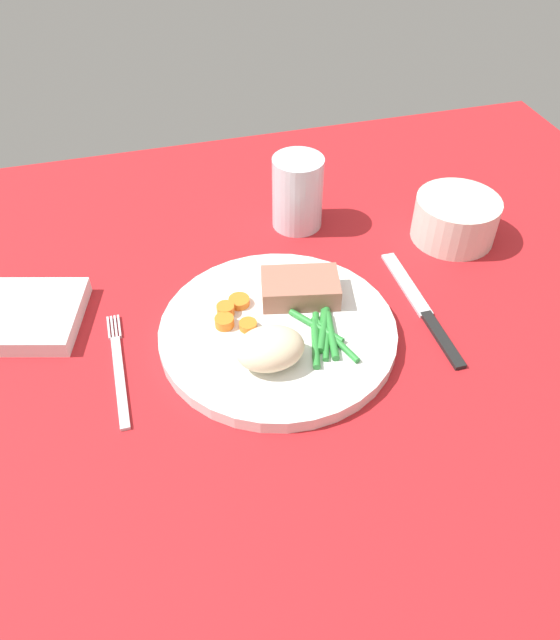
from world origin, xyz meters
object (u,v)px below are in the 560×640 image
object	(u,v)px
salad_bowl	(456,216)
napkin	(26,316)
fork	(119,369)
water_glass	(297,197)
dinner_plate	(280,331)
meat_portion	(300,288)
knife	(423,309)

from	to	relation	value
salad_bowl	napkin	size ratio (longest dim) A/B	0.89
salad_bowl	napkin	world-z (taller)	salad_bowl
fork	water_glass	bearing A→B (deg)	41.93
dinner_plate	meat_portion	xyz separation A→B (cm)	(3.60, 4.20, 2.15)
dinner_plate	salad_bowl	distance (cm)	30.18
dinner_plate	salad_bowl	xyz separation A→B (cm)	(27.50, 12.18, 2.50)
meat_portion	salad_bowl	distance (cm)	25.20
dinner_plate	fork	distance (cm)	18.08
salad_bowl	fork	bearing A→B (deg)	-164.73
dinner_plate	knife	xyz separation A→B (cm)	(17.46, -0.29, -0.60)
dinner_plate	water_glass	world-z (taller)	water_glass
water_glass	fork	bearing A→B (deg)	-141.29
meat_portion	water_glass	distance (cm)	17.22
dinner_plate	water_glass	size ratio (longest dim) A/B	2.67
meat_portion	knife	distance (cm)	14.83
fork	salad_bowl	size ratio (longest dim) A/B	1.50
knife	napkin	world-z (taller)	napkin
fork	knife	distance (cm)	35.53
napkin	knife	bearing A→B (deg)	-12.95
dinner_plate	napkin	bearing A→B (deg)	159.94
fork	napkin	world-z (taller)	napkin
water_glass	knife	bearing A→B (deg)	-66.09
fork	knife	xyz separation A→B (cm)	(35.53, -0.03, -0.00)
knife	salad_bowl	distance (cm)	16.30
napkin	salad_bowl	bearing A→B (deg)	2.18
meat_portion	napkin	distance (cm)	31.82
dinner_plate	salad_bowl	size ratio (longest dim) A/B	2.41
meat_portion	dinner_plate	bearing A→B (deg)	-130.60
salad_bowl	napkin	bearing A→B (deg)	-177.82
knife	water_glass	size ratio (longest dim) A/B	2.05
dinner_plate	salad_bowl	world-z (taller)	salad_bowl
meat_portion	knife	bearing A→B (deg)	-17.91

